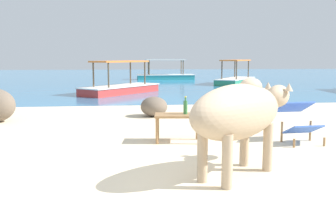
{
  "coord_description": "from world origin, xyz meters",
  "views": [
    {
      "loc": [
        -0.58,
        -4.05,
        1.45
      ],
      "look_at": [
        0.22,
        3.0,
        0.55
      ],
      "focal_mm": 40.59,
      "sensor_mm": 36.0,
      "label": 1
    }
  ],
  "objects_px": {
    "deck_chair_far": "(298,119)",
    "boat_teal": "(166,75)",
    "bottle": "(185,107)",
    "low_bench_table": "(178,119)",
    "cow": "(240,112)",
    "boat_red": "(120,87)",
    "boat_green": "(235,79)"
  },
  "relations": [
    {
      "from": "bottle",
      "to": "deck_chair_far",
      "type": "bearing_deg",
      "value": -7.89
    },
    {
      "from": "low_bench_table",
      "to": "cow",
      "type": "bearing_deg",
      "value": -69.03
    },
    {
      "from": "cow",
      "to": "boat_teal",
      "type": "distance_m",
      "value": 20.02
    },
    {
      "from": "low_bench_table",
      "to": "boat_teal",
      "type": "xyz_separation_m",
      "value": [
        1.73,
        18.11,
        -0.14
      ]
    },
    {
      "from": "deck_chair_far",
      "to": "boat_green",
      "type": "relative_size",
      "value": 0.22
    },
    {
      "from": "boat_teal",
      "to": "boat_red",
      "type": "bearing_deg",
      "value": 72.13
    },
    {
      "from": "boat_red",
      "to": "deck_chair_far",
      "type": "bearing_deg",
      "value": 59.18
    },
    {
      "from": "cow",
      "to": "boat_green",
      "type": "bearing_deg",
      "value": 32.79
    },
    {
      "from": "bottle",
      "to": "deck_chair_far",
      "type": "distance_m",
      "value": 1.89
    },
    {
      "from": "deck_chair_far",
      "to": "boat_red",
      "type": "bearing_deg",
      "value": -165.66
    },
    {
      "from": "boat_teal",
      "to": "boat_green",
      "type": "relative_size",
      "value": 1.0
    },
    {
      "from": "cow",
      "to": "bottle",
      "type": "distance_m",
      "value": 1.93
    },
    {
      "from": "bottle",
      "to": "low_bench_table",
      "type": "bearing_deg",
      "value": -172.8
    },
    {
      "from": "cow",
      "to": "bottle",
      "type": "bearing_deg",
      "value": 59.67
    },
    {
      "from": "cow",
      "to": "deck_chair_far",
      "type": "bearing_deg",
      "value": 6.37
    },
    {
      "from": "bottle",
      "to": "cow",
      "type": "bearing_deg",
      "value": -79.43
    },
    {
      "from": "boat_teal",
      "to": "boat_green",
      "type": "height_order",
      "value": "same"
    },
    {
      "from": "low_bench_table",
      "to": "bottle",
      "type": "xyz_separation_m",
      "value": [
        0.13,
        0.02,
        0.2
      ]
    },
    {
      "from": "cow",
      "to": "bottle",
      "type": "height_order",
      "value": "cow"
    },
    {
      "from": "deck_chair_far",
      "to": "boat_teal",
      "type": "bearing_deg",
      "value": 176.77
    },
    {
      "from": "cow",
      "to": "low_bench_table",
      "type": "bearing_deg",
      "value": 63.58
    },
    {
      "from": "cow",
      "to": "boat_teal",
      "type": "height_order",
      "value": "boat_teal"
    },
    {
      "from": "boat_teal",
      "to": "bottle",
      "type": "bearing_deg",
      "value": 83.85
    },
    {
      "from": "bottle",
      "to": "boat_teal",
      "type": "xyz_separation_m",
      "value": [
        1.6,
        18.09,
        -0.33
      ]
    },
    {
      "from": "low_bench_table",
      "to": "deck_chair_far",
      "type": "distance_m",
      "value": 2.0
    },
    {
      "from": "low_bench_table",
      "to": "boat_teal",
      "type": "distance_m",
      "value": 18.19
    },
    {
      "from": "low_bench_table",
      "to": "deck_chair_far",
      "type": "xyz_separation_m",
      "value": [
        1.99,
        -0.24,
        -0.0
      ]
    },
    {
      "from": "boat_green",
      "to": "boat_red",
      "type": "height_order",
      "value": "same"
    },
    {
      "from": "bottle",
      "to": "boat_red",
      "type": "height_order",
      "value": "boat_red"
    },
    {
      "from": "low_bench_table",
      "to": "bottle",
      "type": "height_order",
      "value": "bottle"
    },
    {
      "from": "boat_teal",
      "to": "boat_red",
      "type": "distance_m",
      "value": 9.62
    },
    {
      "from": "low_bench_table",
      "to": "boat_teal",
      "type": "height_order",
      "value": "boat_teal"
    }
  ]
}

